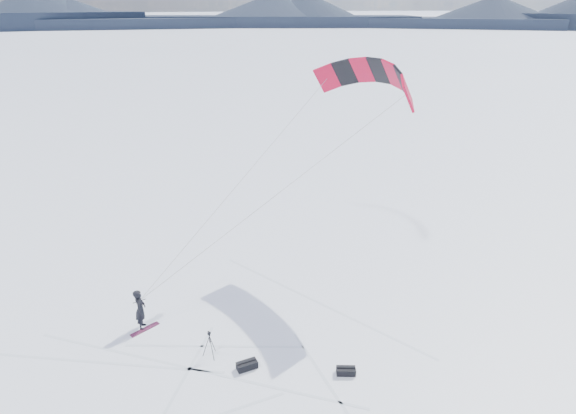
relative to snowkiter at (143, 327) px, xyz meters
name	(u,v)px	position (x,y,z in m)	size (l,w,h in m)	color
ground	(220,378)	(2.19, -4.35, 0.00)	(1800.00, 1800.00, 0.00)	white
horizon_hills	(213,266)	(2.19, -4.35, 4.81)	(704.00, 705.94, 10.80)	#1B2337
snow_tracks	(215,393)	(1.78, -5.00, 0.00)	(17.62, 14.39, 0.01)	silver
snowkiter	(143,327)	(0.00, 0.00, 0.00)	(0.68, 0.45, 1.87)	black
snowboard	(145,329)	(0.06, -0.21, 0.02)	(1.32, 0.25, 0.04)	#7E214E
tripod	(210,341)	(2.20, -2.99, 0.74)	(0.58, 0.54, 1.15)	black
gear_bag_a	(247,365)	(3.28, -4.26, 0.16)	(0.80, 0.39, 0.35)	black
gear_bag_b	(346,371)	(6.61, -6.06, 0.14)	(0.81, 0.63, 0.33)	black
power_kite	(371,78)	(12.32, 2.15, 9.59)	(13.61, 6.57, 9.22)	red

